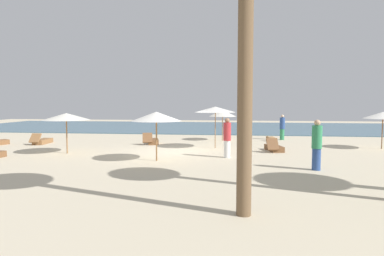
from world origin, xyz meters
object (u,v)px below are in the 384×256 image
umbrella_3 (383,115)px  umbrella_4 (215,109)px  umbrella_1 (66,117)px  person_0 (227,138)px  lounger_2 (42,141)px  person_2 (317,145)px  person_1 (282,127)px  lounger_1 (153,141)px  lounger_0 (274,148)px  umbrella_2 (156,116)px  dog (271,138)px  umbrella_0 (223,113)px

umbrella_3 → umbrella_4: 8.96m
umbrella_1 → person_0: umbrella_1 is taller
lounger_2 → umbrella_1: bearing=-45.6°
person_2 → lounger_2: bearing=156.9°
umbrella_1 → umbrella_4: umbrella_4 is taller
person_1 → person_2: 10.35m
lounger_1 → lounger_2: lounger_1 is taller
umbrella_4 → umbrella_1: bearing=-158.2°
lounger_1 → lounger_2: bearing=-172.7°
umbrella_3 → lounger_0: bearing=-165.2°
umbrella_1 → person_2: umbrella_1 is taller
person_0 → umbrella_2: bearing=-157.8°
dog → person_0: bearing=-110.5°
umbrella_3 → person_1: umbrella_3 is taller
person_0 → lounger_2: bearing=161.4°
person_0 → person_1: 8.61m
umbrella_0 → lounger_0: umbrella_0 is taller
umbrella_3 → lounger_0: 6.26m
umbrella_0 → lounger_1: bearing=-150.9°
person_0 → person_2: person_2 is taller
umbrella_2 → dog: 10.15m
lounger_2 → person_1: bearing=15.6°
umbrella_1 → umbrella_3: (16.03, 3.66, 0.01)m
umbrella_1 → umbrella_2: 5.09m
umbrella_0 → umbrella_3: (8.67, -2.96, 0.03)m
person_1 → dog: person_1 is taller
umbrella_4 → person_2: size_ratio=1.21×
lounger_2 → dog: size_ratio=2.57×
person_2 → person_0: bearing=143.8°
umbrella_2 → lounger_0: 6.68m
lounger_1 → dog: (7.25, 2.42, -0.00)m
dog → person_1: bearing=45.9°
umbrella_3 → dog: bearing=150.8°
umbrella_0 → umbrella_3: bearing=-18.9°
umbrella_3 → lounger_1: 12.91m
umbrella_0 → person_1: (3.94, 0.97, -0.94)m
umbrella_3 → lounger_2: 19.51m
lounger_0 → person_0: person_0 is taller
umbrella_3 → person_2: (-4.82, -6.42, -0.87)m
umbrella_3 → person_1: bearing=140.3°
lounger_0 → umbrella_3: bearing=14.8°
umbrella_1 → lounger_0: bearing=11.8°
lounger_0 → umbrella_1: bearing=-168.2°
umbrella_0 → person_1: bearing=13.8°
umbrella_3 → lounger_1: bearing=177.0°
umbrella_4 → lounger_1: size_ratio=1.29×
lounger_0 → person_1: person_1 is taller
lounger_0 → person_2: (1.02, -4.88, 0.78)m
umbrella_2 → lounger_0: size_ratio=1.24×
umbrella_3 → lounger_2: umbrella_3 is taller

